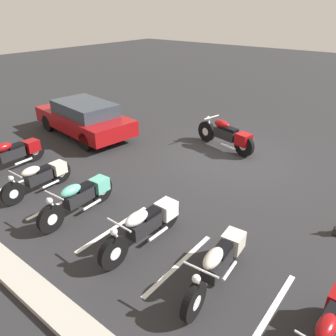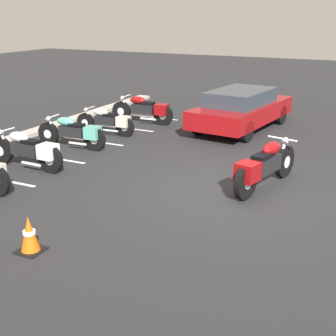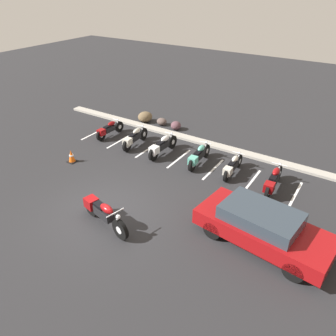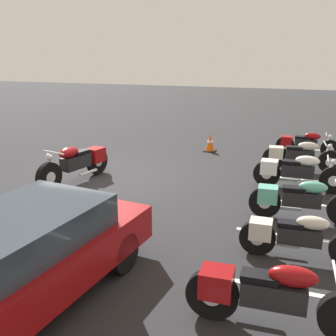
{
  "view_description": "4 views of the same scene",
  "coord_description": "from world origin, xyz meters",
  "px_view_note": "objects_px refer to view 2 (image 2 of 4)",
  "views": [
    {
      "loc": [
        -4.47,
        8.89,
        4.49
      ],
      "look_at": [
        0.36,
        2.78,
        0.59
      ],
      "focal_mm": 35.0,
      "sensor_mm": 36.0,
      "label": 1
    },
    {
      "loc": [
        -8.89,
        -2.9,
        3.63
      ],
      "look_at": [
        -0.48,
        1.26,
        0.47
      ],
      "focal_mm": 50.0,
      "sensor_mm": 36.0,
      "label": 2
    },
    {
      "loc": [
        7.21,
        -6.87,
        7.62
      ],
      "look_at": [
        1.09,
        2.6,
        0.95
      ],
      "focal_mm": 35.0,
      "sensor_mm": 36.0,
      "label": 3
    },
    {
      "loc": [
        9.06,
        4.94,
        3.29
      ],
      "look_at": [
        0.47,
        1.97,
        0.61
      ],
      "focal_mm": 42.0,
      "sensor_mm": 36.0,
      "label": 4
    }
  ],
  "objects_px": {
    "motorcycle_maroon_featured": "(264,166)",
    "parked_bike_2": "(28,150)",
    "parked_bike_3": "(74,132)",
    "car_red": "(241,108)",
    "parked_bike_5": "(145,109)",
    "traffic_cone": "(29,235)",
    "parked_bike_4": "(108,121)"
  },
  "relations": [
    {
      "from": "motorcycle_maroon_featured",
      "to": "parked_bike_5",
      "type": "relative_size",
      "value": 1.07
    },
    {
      "from": "motorcycle_maroon_featured",
      "to": "car_red",
      "type": "xyz_separation_m",
      "value": [
        4.95,
        2.1,
        0.16
      ]
    },
    {
      "from": "parked_bike_5",
      "to": "traffic_cone",
      "type": "xyz_separation_m",
      "value": [
        -8.68,
        -2.74,
        -0.19
      ]
    },
    {
      "from": "motorcycle_maroon_featured",
      "to": "parked_bike_3",
      "type": "relative_size",
      "value": 1.12
    },
    {
      "from": "parked_bike_2",
      "to": "car_red",
      "type": "xyz_separation_m",
      "value": [
        6.11,
        -3.34,
        0.21
      ]
    },
    {
      "from": "parked_bike_5",
      "to": "parked_bike_3",
      "type": "bearing_deg",
      "value": 83.47
    },
    {
      "from": "parked_bike_3",
      "to": "car_red",
      "type": "height_order",
      "value": "car_red"
    },
    {
      "from": "motorcycle_maroon_featured",
      "to": "car_red",
      "type": "height_order",
      "value": "car_red"
    },
    {
      "from": "parked_bike_3",
      "to": "traffic_cone",
      "type": "height_order",
      "value": "parked_bike_3"
    },
    {
      "from": "parked_bike_5",
      "to": "parked_bike_4",
      "type": "bearing_deg",
      "value": 79.53
    },
    {
      "from": "parked_bike_2",
      "to": "parked_bike_3",
      "type": "relative_size",
      "value": 1.04
    },
    {
      "from": "parked_bike_4",
      "to": "traffic_cone",
      "type": "distance_m",
      "value": 7.44
    },
    {
      "from": "parked_bike_2",
      "to": "parked_bike_3",
      "type": "distance_m",
      "value": 1.96
    },
    {
      "from": "motorcycle_maroon_featured",
      "to": "parked_bike_2",
      "type": "xyz_separation_m",
      "value": [
        -1.17,
        5.43,
        -0.05
      ]
    },
    {
      "from": "parked_bike_3",
      "to": "motorcycle_maroon_featured",
      "type": "bearing_deg",
      "value": 168.81
    },
    {
      "from": "motorcycle_maroon_featured",
      "to": "traffic_cone",
      "type": "bearing_deg",
      "value": 162.49
    },
    {
      "from": "parked_bike_3",
      "to": "parked_bike_4",
      "type": "relative_size",
      "value": 1.07
    },
    {
      "from": "motorcycle_maroon_featured",
      "to": "traffic_cone",
      "type": "relative_size",
      "value": 4.03
    },
    {
      "from": "parked_bike_2",
      "to": "parked_bike_5",
      "type": "height_order",
      "value": "parked_bike_5"
    },
    {
      "from": "parked_bike_4",
      "to": "car_red",
      "type": "bearing_deg",
      "value": -145.87
    },
    {
      "from": "parked_bike_5",
      "to": "traffic_cone",
      "type": "relative_size",
      "value": 3.75
    },
    {
      "from": "parked_bike_3",
      "to": "car_red",
      "type": "xyz_separation_m",
      "value": [
        4.16,
        -3.46,
        0.23
      ]
    },
    {
      "from": "parked_bike_4",
      "to": "traffic_cone",
      "type": "height_order",
      "value": "parked_bike_4"
    },
    {
      "from": "parked_bike_3",
      "to": "parked_bike_4",
      "type": "bearing_deg",
      "value": -93.02
    },
    {
      "from": "parked_bike_2",
      "to": "parked_bike_3",
      "type": "bearing_deg",
      "value": -84.77
    },
    {
      "from": "parked_bike_5",
      "to": "traffic_cone",
      "type": "distance_m",
      "value": 9.1
    },
    {
      "from": "parked_bike_4",
      "to": "parked_bike_5",
      "type": "bearing_deg",
      "value": -99.83
    },
    {
      "from": "motorcycle_maroon_featured",
      "to": "parked_bike_5",
      "type": "bearing_deg",
      "value": 63.58
    },
    {
      "from": "parked_bike_3",
      "to": "parked_bike_5",
      "type": "bearing_deg",
      "value": -97.47
    },
    {
      "from": "motorcycle_maroon_featured",
      "to": "car_red",
      "type": "distance_m",
      "value": 5.38
    },
    {
      "from": "parked_bike_3",
      "to": "parked_bike_2",
      "type": "bearing_deg",
      "value": 90.5
    },
    {
      "from": "parked_bike_3",
      "to": "parked_bike_4",
      "type": "xyz_separation_m",
      "value": [
        1.67,
        0.0,
        -0.03
      ]
    }
  ]
}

